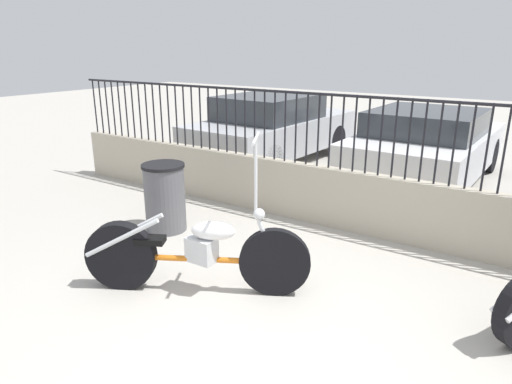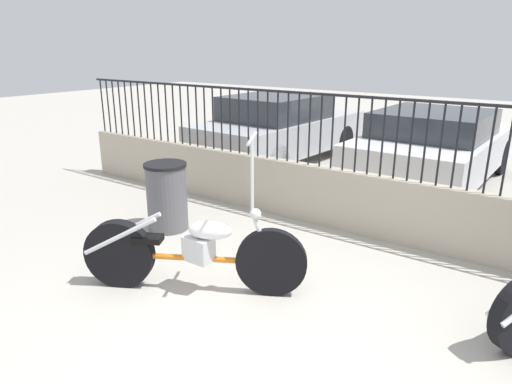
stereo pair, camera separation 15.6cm
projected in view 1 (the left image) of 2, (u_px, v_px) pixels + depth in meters
The scene contains 7 objects.
ground_plane at pixel (245, 343), 3.67m from camera, with size 40.00×40.00×0.00m, color #ADA89E.
low_wall at pixel (369, 204), 5.72m from camera, with size 10.49×0.18×0.78m.
fence_railing at pixel (375, 126), 5.41m from camera, with size 10.49×0.04×0.95m.
motorcycle_orange at pixel (184, 252), 4.36m from camera, with size 1.97×1.14×1.54m.
trash_bin at pixel (165, 197), 5.82m from camera, with size 0.54×0.54×0.88m.
car_silver at pixel (273, 128), 9.33m from camera, with size 1.95×4.10×1.35m.
car_white at pixel (427, 144), 7.98m from camera, with size 2.02×3.97×1.25m.
Camera 1 is at (1.80, -2.55, 2.29)m, focal length 32.00 mm.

